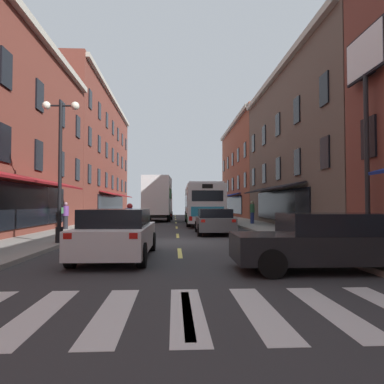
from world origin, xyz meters
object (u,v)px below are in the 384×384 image
object	(u,v)px
transit_bus	(202,204)
pedestrian_mid	(252,212)
sedan_far	(214,221)
sedan_rear	(118,233)
sedan_near	(163,212)
billboard_sign	(366,82)
sedan_mid	(329,241)
bicycle_near	(95,224)
motorcycle_rider	(130,225)
box_truck	(158,199)
street_lamp_twin	(60,164)
pedestrian_near	(65,215)

from	to	relation	value
transit_bus	pedestrian_mid	xyz separation A→B (m)	(3.77, -1.51, -0.62)
sedan_far	sedan_rear	world-z (taller)	sedan_rear
transit_bus	sedan_near	bearing A→B (deg)	102.67
transit_bus	billboard_sign	bearing A→B (deg)	-72.53
sedan_mid	bicycle_near	bearing A→B (deg)	124.89
motorcycle_rider	sedan_rear	bearing A→B (deg)	-86.80
sedan_rear	sedan_near	bearing A→B (deg)	89.37
transit_bus	sedan_near	xyz separation A→B (m)	(-3.59, 15.96, -0.97)
sedan_rear	bicycle_near	size ratio (longest dim) A/B	2.83
box_truck	sedan_rear	size ratio (longest dim) A/B	1.57
box_truck	bicycle_near	world-z (taller)	box_truck
sedan_rear	pedestrian_mid	size ratio (longest dim) A/B	2.74
box_truck	sedan_near	distance (m)	10.70
box_truck	pedestrian_mid	xyz separation A→B (m)	(7.53, -6.86, -1.09)
sedan_rear	pedestrian_mid	bearing A→B (deg)	64.86
pedestrian_mid	sedan_mid	bearing A→B (deg)	-75.85
transit_bus	box_truck	distance (m)	6.56
street_lamp_twin	sedan_near	bearing A→B (deg)	84.26
billboard_sign	box_truck	distance (m)	23.24
transit_bus	sedan_rear	size ratio (longest dim) A/B	2.41
transit_bus	sedan_rear	world-z (taller)	transit_bus
billboard_sign	sedan_mid	xyz separation A→B (m)	(-3.48, -4.45, -5.55)
sedan_near	bicycle_near	world-z (taller)	sedan_near
sedan_rear	street_lamp_twin	bearing A→B (deg)	130.53
sedan_far	street_lamp_twin	bearing A→B (deg)	-141.33
transit_bus	bicycle_near	distance (m)	10.88
billboard_sign	motorcycle_rider	distance (m)	11.22
sedan_mid	sedan_rear	xyz separation A→B (m)	(-5.45, 2.26, 0.04)
pedestrian_mid	sedan_far	bearing A→B (deg)	-94.61
pedestrian_near	pedestrian_mid	xyz separation A→B (m)	(12.54, 5.55, 0.05)
bicycle_near	sedan_mid	bearing A→B (deg)	-55.11
billboard_sign	sedan_near	distance (m)	33.35
billboard_sign	sedan_far	xyz separation A→B (m)	(-5.05, 6.27, -5.56)
sedan_far	bicycle_near	world-z (taller)	sedan_far
transit_bus	sedan_far	xyz separation A→B (m)	(-0.08, -9.51, -0.96)
sedan_near	pedestrian_mid	size ratio (longest dim) A/B	2.54
sedan_mid	transit_bus	bearing A→B (deg)	94.22
sedan_rear	pedestrian_mid	distance (m)	18.20
sedan_near	sedan_mid	size ratio (longest dim) A/B	0.96
transit_bus	pedestrian_mid	bearing A→B (deg)	-21.77
transit_bus	pedestrian_near	size ratio (longest dim) A/B	7.11
pedestrian_mid	bicycle_near	bearing A→B (deg)	-125.14
bicycle_near	street_lamp_twin	xyz separation A→B (m)	(0.01, -6.29, 2.66)
sedan_rear	motorcycle_rider	size ratio (longest dim) A/B	2.30
billboard_sign	pedestrian_mid	bearing A→B (deg)	94.80
transit_bus	pedestrian_mid	size ratio (longest dim) A/B	6.58
sedan_near	sedan_far	xyz separation A→B (m)	(3.51, -25.48, 0.01)
street_lamp_twin	bicycle_near	bearing A→B (deg)	90.07
pedestrian_mid	transit_bus	bearing A→B (deg)	179.31
sedan_far	pedestrian_near	bearing A→B (deg)	164.20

